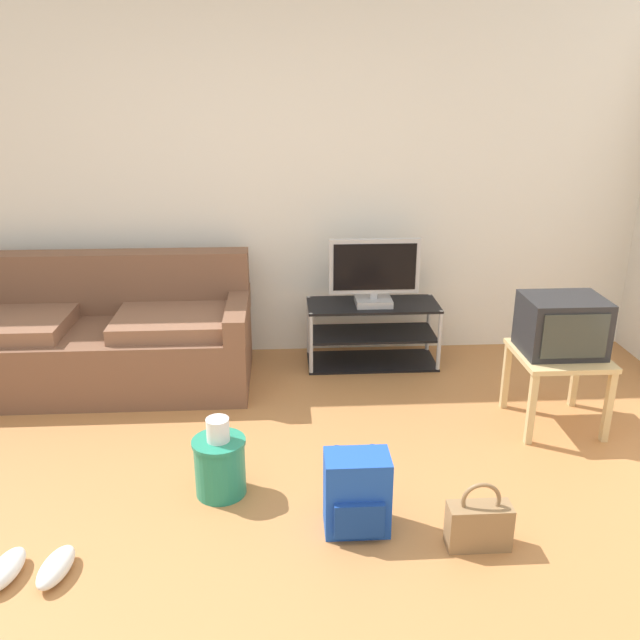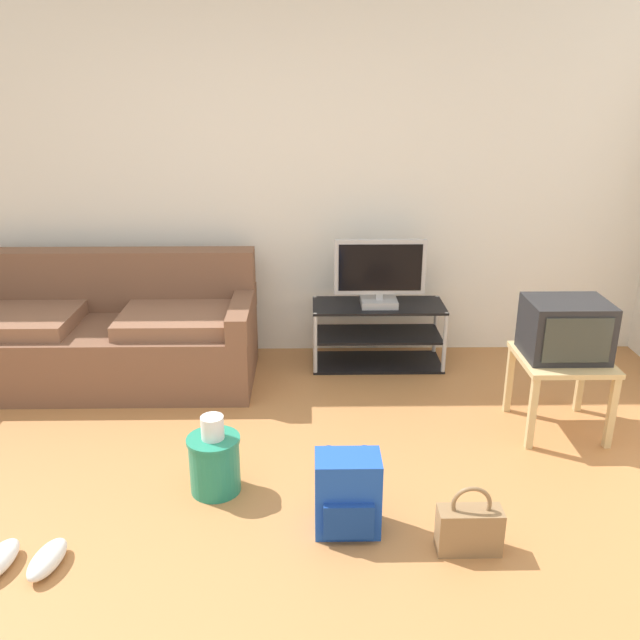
# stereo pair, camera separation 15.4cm
# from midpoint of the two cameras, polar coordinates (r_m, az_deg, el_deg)

# --- Properties ---
(ground_plane) EXTENTS (9.00, 9.80, 0.02)m
(ground_plane) POSITION_cam_midpoint_polar(r_m,az_deg,el_deg) (3.20, -10.13, -19.47)
(ground_plane) COLOR #B27542
(wall_back) EXTENTS (9.00, 0.10, 2.70)m
(wall_back) POSITION_cam_midpoint_polar(r_m,az_deg,el_deg) (4.96, -7.99, 12.21)
(wall_back) COLOR silver
(wall_back) RESTS_ON ground_plane
(couch) EXTENTS (2.07, 0.85, 0.87)m
(couch) POSITION_cam_midpoint_polar(r_m,az_deg,el_deg) (4.84, -19.39, -1.55)
(couch) COLOR brown
(couch) RESTS_ON ground_plane
(tv_stand) EXTENTS (0.95, 0.40, 0.47)m
(tv_stand) POSITION_cam_midpoint_polar(r_m,az_deg,el_deg) (4.92, 3.60, -1.18)
(tv_stand) COLOR black
(tv_stand) RESTS_ON ground_plane
(flat_tv) EXTENTS (0.65, 0.22, 0.49)m
(flat_tv) POSITION_cam_midpoint_polar(r_m,az_deg,el_deg) (4.74, 3.76, 4.06)
(flat_tv) COLOR #B2B2B7
(flat_tv) RESTS_ON tv_stand
(side_table) EXTENTS (0.52, 0.52, 0.47)m
(side_table) POSITION_cam_midpoint_polar(r_m,az_deg,el_deg) (4.21, 18.80, -3.65)
(side_table) COLOR tan
(side_table) RESTS_ON ground_plane
(crt_tv) EXTENTS (0.46, 0.37, 0.34)m
(crt_tv) POSITION_cam_midpoint_polar(r_m,az_deg,el_deg) (4.13, 19.10, -0.43)
(crt_tv) COLOR #232326
(crt_tv) RESTS_ON side_table
(backpack) EXTENTS (0.30, 0.27, 0.39)m
(backpack) POSITION_cam_midpoint_polar(r_m,az_deg,el_deg) (3.19, 1.76, -14.70)
(backpack) COLOR blue
(backpack) RESTS_ON ground_plane
(handbag) EXTENTS (0.29, 0.12, 0.34)m
(handbag) POSITION_cam_midpoint_polar(r_m,az_deg,el_deg) (3.20, 12.08, -16.74)
(handbag) COLOR olive
(handbag) RESTS_ON ground_plane
(cleaning_bucket) EXTENTS (0.27, 0.27, 0.43)m
(cleaning_bucket) POSITION_cam_midpoint_polar(r_m,az_deg,el_deg) (3.49, -9.89, -11.97)
(cleaning_bucket) COLOR #238466
(cleaning_bucket) RESTS_ON ground_plane
(sneakers_pair) EXTENTS (0.36, 0.28, 0.09)m
(sneakers_pair) POSITION_cam_midpoint_polar(r_m,az_deg,el_deg) (3.29, -24.90, -18.80)
(sneakers_pair) COLOR white
(sneakers_pair) RESTS_ON ground_plane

